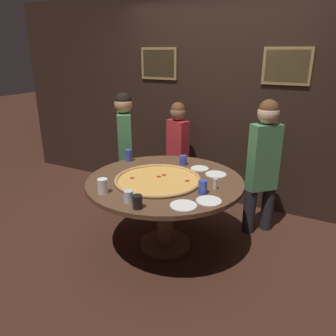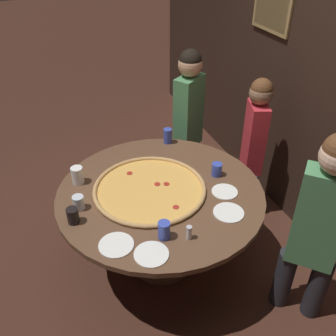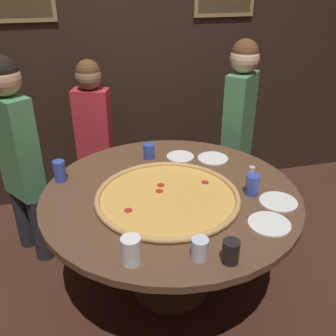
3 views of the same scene
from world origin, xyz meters
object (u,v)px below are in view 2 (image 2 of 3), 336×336
drink_cup_near_right (73,216)px  white_plate_near_front (116,245)px  condiment_shaker (190,232)px  drink_cup_by_shaker (217,169)px  white_plate_far_back (225,192)px  drink_cup_far_right (77,175)px  drink_cup_front_edge (164,230)px  drink_cup_centre_back (79,203)px  diner_far_left (319,223)px  diner_side_right (254,140)px  dining_table (161,205)px  drink_cup_far_left (168,136)px  white_plate_left_side (151,254)px  diner_centre_back (189,115)px  giant_pizza (150,189)px  white_plate_beside_cup (229,213)px

drink_cup_near_right → white_plate_near_front: (0.30, 0.21, -0.05)m
white_plate_near_front → condiment_shaker: (0.10, 0.44, 0.05)m
drink_cup_by_shaker → white_plate_far_back: 0.22m
drink_cup_far_right → white_plate_far_back: bearing=62.5°
drink_cup_front_edge → white_plate_near_front: drink_cup_front_edge is taller
drink_cup_far_right → drink_cup_centre_back: (0.30, -0.05, -0.01)m
diner_far_left → diner_side_right: 1.16m
white_plate_far_back → drink_cup_centre_back: bearing=-101.3°
dining_table → drink_cup_by_shaker: size_ratio=14.69×
dining_table → white_plate_near_front: 0.61m
white_plate_far_back → diner_far_left: diner_far_left is taller
drink_cup_far_left → white_plate_near_front: size_ratio=0.60×
drink_cup_centre_back → white_plate_left_side: 0.66m
diner_side_right → diner_centre_back: (-0.52, -0.40, 0.07)m
giant_pizza → diner_centre_back: size_ratio=0.57×
drink_cup_far_left → white_plate_left_side: drink_cup_far_left is taller
drink_cup_far_right → diner_far_left: bearing=50.2°
drink_cup_centre_back → drink_cup_near_right: (0.12, -0.06, 0.00)m
drink_cup_near_right → white_plate_far_back: size_ratio=0.58×
drink_cup_near_right → diner_far_left: diner_far_left is taller
drink_cup_front_edge → drink_cup_by_shaker: drink_cup_front_edge is taller
drink_cup_front_edge → drink_cup_near_right: size_ratio=1.09×
drink_cup_near_right → white_plate_beside_cup: 1.03m
drink_cup_by_shaker → drink_cup_far_left: drink_cup_far_left is taller
drink_cup_centre_back → diner_centre_back: 1.48m
drink_cup_by_shaker → condiment_shaker: (0.54, -0.47, -0.00)m
white_plate_beside_cup → diner_side_right: size_ratio=0.16×
dining_table → drink_cup_far_right: 0.66m
drink_cup_centre_back → white_plate_far_back: bearing=78.7°
white_plate_left_side → diner_centre_back: (-1.44, 0.87, 0.08)m
giant_pizza → drink_cup_near_right: 0.59m
diner_far_left → diner_side_right: size_ratio=1.10×
drink_cup_near_right → drink_cup_far_right: bearing=166.1°
white_plate_far_back → drink_cup_near_right: bearing=-94.2°
drink_cup_by_shaker → drink_cup_front_edge: bearing=-52.0°
dining_table → drink_cup_centre_back: size_ratio=14.86×
drink_cup_by_shaker → diner_far_left: bearing=20.3°
diner_far_left → diner_centre_back: (-1.65, -0.15, -0.01)m
dining_table → white_plate_left_side: (0.55, -0.26, 0.14)m
condiment_shaker → diner_far_left: bearing=71.7°
white_plate_near_front → white_plate_far_back: same height
white_plate_far_back → diner_centre_back: bearing=170.3°
drink_cup_front_edge → giant_pizza: bearing=171.8°
dining_table → drink_cup_far_left: drink_cup_far_left is taller
drink_cup_centre_back → drink_cup_by_shaker: (-0.01, 1.06, 0.00)m
giant_pizza → dining_table: bearing=62.0°
drink_cup_centre_back → drink_cup_front_edge: size_ratio=0.84×
drink_cup_by_shaker → white_plate_beside_cup: (0.42, -0.13, -0.05)m
drink_cup_near_right → giant_pizza: bearing=103.9°
giant_pizza → white_plate_near_front: (0.44, -0.37, -0.01)m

